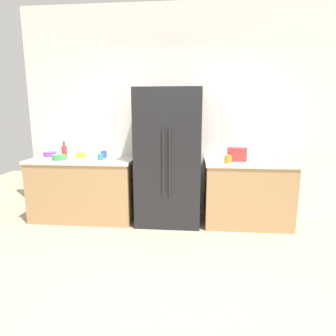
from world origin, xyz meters
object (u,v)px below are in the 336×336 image
(cup_a, at_px, (100,157))
(bowl_c, at_px, (59,157))
(cup_d, at_px, (228,159))
(toaster, at_px, (237,154))
(bowl_a, at_px, (50,154))
(bowl_b, at_px, (81,155))
(refrigerator, at_px, (169,158))
(cup_b, at_px, (280,160))
(cup_c, at_px, (104,154))
(bottle_a, at_px, (64,152))

(cup_a, relative_size, bowl_c, 0.43)
(bowl_c, bearing_deg, cup_d, -1.55)
(toaster, height_order, bowl_c, toaster)
(cup_a, relative_size, bowl_a, 0.44)
(cup_a, height_order, bowl_b, cup_a)
(bowl_b, bearing_deg, toaster, -2.79)
(bowl_c, bearing_deg, bowl_b, 46.78)
(refrigerator, distance_m, cup_d, 0.81)
(cup_b, bearing_deg, refrigerator, 173.15)
(toaster, distance_m, bowl_b, 2.22)
(cup_a, relative_size, cup_c, 0.81)
(cup_b, xyz_separation_m, bowl_c, (-2.95, 0.05, -0.01))
(refrigerator, bearing_deg, cup_d, -12.98)
(refrigerator, relative_size, cup_b, 20.09)
(bottle_a, distance_m, cup_b, 2.96)
(bowl_c, bearing_deg, bottle_a, 90.53)
(cup_c, bearing_deg, bowl_b, 179.96)
(cup_a, height_order, bowl_a, cup_a)
(bottle_a, bearing_deg, cup_b, -4.45)
(bowl_a, relative_size, bowl_b, 1.28)
(bowl_a, bearing_deg, cup_b, -5.82)
(cup_b, height_order, bowl_a, cup_b)
(refrigerator, relative_size, cup_d, 17.57)
(bowl_b, bearing_deg, bottle_a, -165.19)
(refrigerator, height_order, bottle_a, refrigerator)
(cup_c, distance_m, bowl_c, 0.61)
(bottle_a, relative_size, cup_a, 2.84)
(bottle_a, bearing_deg, cup_a, -13.31)
(bowl_c, bearing_deg, refrigerator, 4.48)
(cup_a, height_order, cup_b, cup_b)
(refrigerator, relative_size, bowl_b, 12.65)
(bowl_c, bearing_deg, toaster, 2.98)
(cup_d, bearing_deg, bowl_c, 178.45)
(bowl_c, bearing_deg, cup_b, -1.04)
(bottle_a, height_order, cup_d, bottle_a)
(refrigerator, bearing_deg, cup_c, 173.08)
(toaster, distance_m, cup_b, 0.55)
(cup_b, distance_m, cup_c, 2.41)
(toaster, height_order, cup_c, toaster)
(cup_a, distance_m, bowl_c, 0.58)
(bowl_b, bearing_deg, bowl_a, 175.36)
(cup_b, xyz_separation_m, cup_c, (-2.39, 0.29, 0.01))
(refrigerator, xyz_separation_m, bowl_b, (-1.30, 0.12, 0.00))
(toaster, bearing_deg, cup_a, -177.31)
(bottle_a, xyz_separation_m, bowl_b, (0.22, 0.06, -0.06))
(refrigerator, distance_m, bottle_a, 1.52)
(cup_c, relative_size, bowl_b, 0.70)
(toaster, distance_m, bowl_c, 2.44)
(bottle_a, bearing_deg, bowl_b, 14.81)
(toaster, distance_m, cup_a, 1.87)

